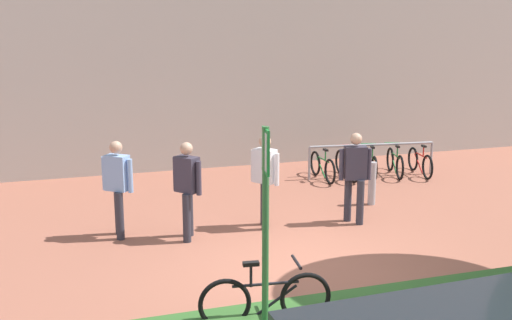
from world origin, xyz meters
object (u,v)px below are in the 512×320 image
at_px(bollard_steel, 372,183).
at_px(person_suited_navy, 355,172).
at_px(person_suited_dark, 187,184).
at_px(bike_at_sign, 266,299).
at_px(person_shirt_white, 265,175).
at_px(person_shirt_blue, 118,183).
at_px(parking_sign_post, 265,203).
at_px(bike_rack_cluster, 371,163).

relative_size(bollard_steel, person_suited_navy, 0.52).
height_order(person_suited_dark, person_suited_navy, same).
bearing_deg(bike_at_sign, person_shirt_white, 71.74).
height_order(bike_at_sign, person_suited_navy, person_suited_navy).
height_order(bollard_steel, person_shirt_blue, person_shirt_blue).
distance_m(parking_sign_post, bike_rack_cluster, 8.42).
distance_m(bike_rack_cluster, person_shirt_white, 4.71).
distance_m(bike_rack_cluster, bollard_steel, 2.41).
height_order(bollard_steel, person_suited_navy, person_suited_navy).
bearing_deg(bollard_steel, bike_rack_cluster, 62.16).
relative_size(person_suited_dark, person_suited_navy, 1.00).
height_order(parking_sign_post, bike_at_sign, parking_sign_post).
bearing_deg(bike_at_sign, person_shirt_blue, 109.92).
relative_size(person_shirt_white, person_suited_navy, 1.00).
bearing_deg(bike_rack_cluster, bike_at_sign, -127.20).
xyz_separation_m(person_shirt_white, person_shirt_blue, (-2.60, 0.27, 0.00)).
bearing_deg(person_shirt_blue, person_suited_navy, -7.17).
bearing_deg(person_suited_dark, person_shirt_blue, 157.21).
relative_size(person_suited_dark, person_shirt_blue, 1.00).
xyz_separation_m(bike_rack_cluster, person_suited_navy, (-2.02, -3.10, 0.64)).
relative_size(bike_at_sign, person_suited_dark, 0.97).
relative_size(bollard_steel, person_shirt_white, 0.52).
relative_size(bike_rack_cluster, person_suited_dark, 1.85).
distance_m(bike_rack_cluster, person_suited_dark, 6.03).
bearing_deg(bollard_steel, parking_sign_post, -130.35).
xyz_separation_m(bike_at_sign, person_shirt_blue, (-1.41, 3.89, 0.63)).
bearing_deg(person_shirt_blue, person_shirt_white, -6.00).
distance_m(parking_sign_post, person_shirt_blue, 4.37).
bearing_deg(bike_at_sign, parking_sign_post, -110.60).
xyz_separation_m(bike_rack_cluster, person_shirt_blue, (-6.31, -2.56, 0.64)).
xyz_separation_m(bollard_steel, person_suited_dark, (-4.05, -0.91, 0.53)).
bearing_deg(bike_at_sign, person_suited_navy, 49.38).
bearing_deg(parking_sign_post, bike_rack_cluster, 53.24).
distance_m(bike_rack_cluster, person_shirt_blue, 6.84).
height_order(parking_sign_post, person_shirt_blue, parking_sign_post).
distance_m(bollard_steel, person_shirt_white, 2.73).
relative_size(parking_sign_post, person_shirt_blue, 1.48).
distance_m(person_suited_dark, person_shirt_white, 1.49).
height_order(bike_rack_cluster, bollard_steel, bollard_steel).
distance_m(bike_rack_cluster, person_suited_navy, 3.75).
distance_m(parking_sign_post, bollard_steel, 6.07).
xyz_separation_m(parking_sign_post, bike_at_sign, (0.08, 0.21, -1.31)).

